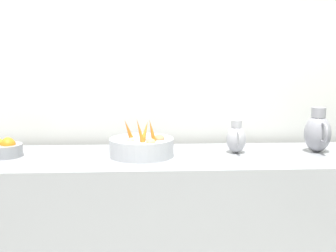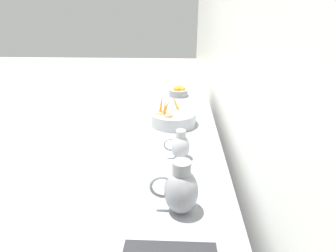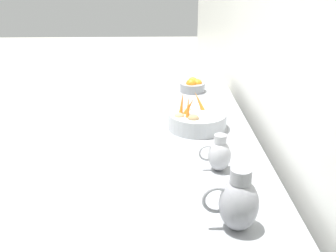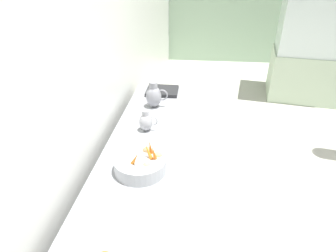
% 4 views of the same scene
% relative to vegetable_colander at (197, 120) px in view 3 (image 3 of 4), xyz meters
% --- Properties ---
extents(tile_wall_left, '(0.10, 9.55, 3.00)m').
position_rel_vegetable_colander_xyz_m(tile_wall_left, '(-0.44, 0.76, 0.58)').
color(tile_wall_left, silver).
rests_on(tile_wall_left, ground_plane).
extents(prep_counter, '(0.65, 2.61, 0.87)m').
position_rel_vegetable_colander_xyz_m(prep_counter, '(-0.00, 0.26, -0.49)').
color(prep_counter, gray).
rests_on(prep_counter, ground_plane).
extents(vegetable_colander, '(0.35, 0.35, 0.22)m').
position_rel_vegetable_colander_xyz_m(vegetable_colander, '(0.00, 0.00, 0.00)').
color(vegetable_colander, '#ADAFB5').
rests_on(vegetable_colander, prep_counter).
extents(orange_bowl, '(0.19, 0.19, 0.10)m').
position_rel_vegetable_colander_xyz_m(orange_bowl, '(-0.04, -0.74, -0.01)').
color(orange_bowl, gray).
rests_on(orange_bowl, prep_counter).
extents(metal_pitcher_tall, '(0.21, 0.15, 0.25)m').
position_rel_vegetable_colander_xyz_m(metal_pitcher_tall, '(-0.06, 0.99, 0.06)').
color(metal_pitcher_tall, gray).
rests_on(metal_pitcher_tall, prep_counter).
extents(metal_pitcher_short, '(0.16, 0.11, 0.18)m').
position_rel_vegetable_colander_xyz_m(metal_pitcher_short, '(-0.06, 0.53, 0.03)').
color(metal_pitcher_short, '#A3A3A8').
rests_on(metal_pitcher_short, prep_counter).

